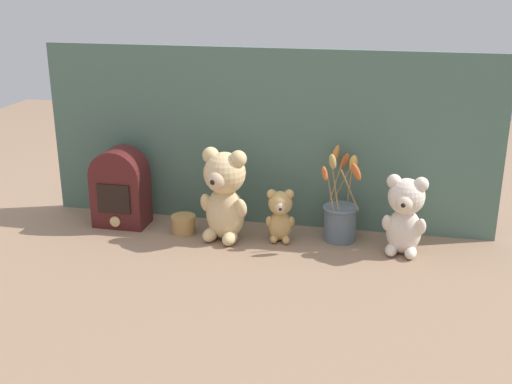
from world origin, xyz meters
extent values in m
plane|color=#8E7056|center=(0.00, 0.00, 0.00)|extent=(4.00, 4.00, 0.00)
cube|color=#4C6B5B|center=(0.00, 0.17, 0.30)|extent=(1.52, 0.02, 0.60)
ellipsoid|color=#DBBC84|center=(-0.10, 0.00, 0.09)|extent=(0.15, 0.13, 0.18)
sphere|color=#DBBC84|center=(-0.10, 0.00, 0.22)|extent=(0.13, 0.13, 0.13)
sphere|color=#D1B289|center=(-0.11, -0.05, 0.22)|extent=(0.06, 0.06, 0.06)
sphere|color=black|center=(-0.11, -0.08, 0.22)|extent=(0.02, 0.02, 0.02)
sphere|color=#DBBC84|center=(-0.05, -0.01, 0.28)|extent=(0.05, 0.05, 0.05)
sphere|color=#DBBC84|center=(-0.14, 0.01, 0.28)|extent=(0.05, 0.05, 0.05)
ellipsoid|color=#DBBC84|center=(-0.04, -0.02, 0.12)|extent=(0.05, 0.07, 0.08)
ellipsoid|color=#DBBC84|center=(-0.16, 0.00, 0.12)|extent=(0.05, 0.07, 0.08)
ellipsoid|color=#DBBC84|center=(-0.07, -0.05, 0.02)|extent=(0.06, 0.08, 0.04)
ellipsoid|color=#DBBC84|center=(-0.14, -0.03, 0.02)|extent=(0.06, 0.08, 0.04)
ellipsoid|color=beige|center=(0.47, 0.01, 0.07)|extent=(0.12, 0.10, 0.15)
sphere|color=beige|center=(0.47, 0.01, 0.19)|extent=(0.11, 0.11, 0.11)
sphere|color=beige|center=(0.46, -0.04, 0.18)|extent=(0.05, 0.05, 0.05)
sphere|color=black|center=(0.46, -0.06, 0.18)|extent=(0.01, 0.01, 0.01)
sphere|color=beige|center=(0.51, 0.00, 0.23)|extent=(0.04, 0.04, 0.04)
sphere|color=beige|center=(0.43, 0.01, 0.23)|extent=(0.04, 0.04, 0.04)
ellipsoid|color=beige|center=(0.52, -0.01, 0.10)|extent=(0.04, 0.05, 0.07)
ellipsoid|color=beige|center=(0.41, 0.00, 0.10)|extent=(0.04, 0.05, 0.07)
ellipsoid|color=beige|center=(0.49, -0.03, 0.02)|extent=(0.04, 0.06, 0.04)
ellipsoid|color=beige|center=(0.43, -0.02, 0.02)|extent=(0.04, 0.06, 0.04)
ellipsoid|color=tan|center=(0.08, 0.02, 0.05)|extent=(0.08, 0.07, 0.10)
sphere|color=tan|center=(0.08, 0.02, 0.13)|extent=(0.08, 0.08, 0.08)
sphere|color=#D1B289|center=(0.08, -0.01, 0.12)|extent=(0.04, 0.04, 0.04)
sphere|color=black|center=(0.09, -0.02, 0.12)|extent=(0.01, 0.01, 0.01)
sphere|color=tan|center=(0.11, 0.03, 0.16)|extent=(0.03, 0.03, 0.03)
sphere|color=tan|center=(0.05, 0.02, 0.16)|extent=(0.03, 0.03, 0.03)
ellipsoid|color=tan|center=(0.11, 0.02, 0.07)|extent=(0.03, 0.04, 0.05)
ellipsoid|color=tan|center=(0.05, 0.01, 0.07)|extent=(0.03, 0.04, 0.05)
ellipsoid|color=tan|center=(0.10, 0.00, 0.01)|extent=(0.03, 0.04, 0.03)
ellipsoid|color=tan|center=(0.06, 0.00, 0.01)|extent=(0.03, 0.04, 0.03)
cylinder|color=slate|center=(0.27, 0.07, 0.06)|extent=(0.10, 0.10, 0.12)
torus|color=slate|center=(0.27, 0.07, 0.11)|extent=(0.12, 0.12, 0.01)
cylinder|color=#9E7542|center=(0.25, 0.04, 0.20)|extent=(0.04, 0.02, 0.16)
ellipsoid|color=tan|center=(0.24, 0.02, 0.28)|extent=(0.04, 0.03, 0.05)
cylinder|color=#9E7542|center=(0.23, 0.04, 0.18)|extent=(0.04, 0.04, 0.12)
ellipsoid|color=#C65B28|center=(0.22, 0.03, 0.24)|extent=(0.03, 0.04, 0.05)
cylinder|color=#9E7542|center=(0.29, 0.09, 0.19)|extent=(0.02, 0.02, 0.14)
ellipsoid|color=gold|center=(0.30, 0.09, 0.25)|extent=(0.04, 0.04, 0.06)
cylinder|color=#9E7542|center=(0.25, 0.11, 0.19)|extent=(0.05, 0.03, 0.15)
ellipsoid|color=orange|center=(0.24, 0.13, 0.27)|extent=(0.04, 0.03, 0.07)
cylinder|color=#9E7542|center=(0.27, 0.12, 0.18)|extent=(0.06, 0.00, 0.13)
ellipsoid|color=#C65B28|center=(0.27, 0.14, 0.24)|extent=(0.04, 0.02, 0.06)
cylinder|color=#9E7542|center=(0.30, 0.02, 0.19)|extent=(0.06, 0.04, 0.14)
ellipsoid|color=#C65B28|center=(0.31, -0.01, 0.26)|extent=(0.05, 0.04, 0.07)
cube|color=#4C1919|center=(-0.48, 0.05, 0.09)|extent=(0.18, 0.11, 0.18)
cylinder|color=#4C1919|center=(-0.48, 0.05, 0.18)|extent=(0.18, 0.11, 0.18)
cube|color=black|center=(-0.48, -0.01, 0.11)|extent=(0.11, 0.01, 0.10)
cylinder|color=#D6BC7A|center=(-0.48, -0.01, 0.03)|extent=(0.04, 0.01, 0.04)
cylinder|color=tan|center=(-0.25, 0.02, 0.02)|extent=(0.08, 0.08, 0.05)
cylinder|color=tan|center=(-0.25, 0.02, 0.06)|extent=(0.08, 0.08, 0.01)
camera|label=1|loc=(0.40, -1.86, 0.83)|focal=45.00mm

